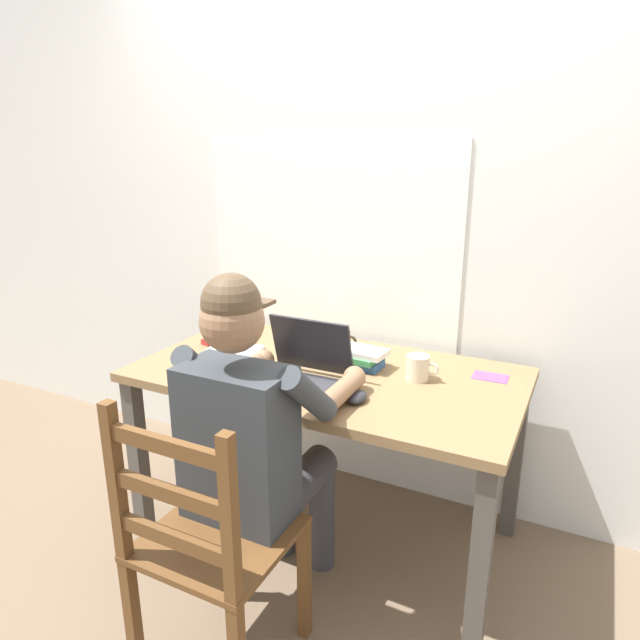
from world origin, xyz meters
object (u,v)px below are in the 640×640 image
at_px(book_stack_side, 226,340).
at_px(desk, 327,392).
at_px(book_stack_main, 360,357).
at_px(computer_mouse, 357,397).
at_px(coffee_mug_white, 418,368).
at_px(landscape_photo_print, 490,377).
at_px(laptop, 301,369).
at_px(wooden_chair, 207,546).
at_px(seated_person, 257,436).
at_px(coffee_mug_dark, 341,341).

bearing_deg(book_stack_side, desk, -7.44).
bearing_deg(book_stack_main, book_stack_side, -177.68).
height_order(desk, computer_mouse, computer_mouse).
relative_size(coffee_mug_white, landscape_photo_print, 0.95).
bearing_deg(book_stack_side, laptop, -23.98).
height_order(wooden_chair, book_stack_main, wooden_chair).
bearing_deg(landscape_photo_print, seated_person, -132.60).
height_order(desk, landscape_photo_print, landscape_photo_print).
relative_size(book_stack_side, landscape_photo_print, 1.47).
distance_m(desk, computer_mouse, 0.32).
xyz_separation_m(laptop, coffee_mug_white, (0.38, 0.22, -0.01)).
xyz_separation_m(wooden_chair, laptop, (-0.01, 0.61, 0.34)).
bearing_deg(laptop, landscape_photo_print, 30.82).
height_order(desk, wooden_chair, wooden_chair).
height_order(book_stack_side, landscape_photo_print, book_stack_side).
relative_size(laptop, landscape_photo_print, 2.54).
xyz_separation_m(desk, computer_mouse, (0.22, -0.21, 0.11)).
bearing_deg(desk, coffee_mug_white, 11.49).
height_order(seated_person, coffee_mug_white, seated_person).
height_order(wooden_chair, landscape_photo_print, wooden_chair).
xyz_separation_m(wooden_chair, landscape_photo_print, (0.61, 0.98, 0.28)).
bearing_deg(desk, landscape_photo_print, 20.43).
height_order(coffee_mug_white, book_stack_side, coffee_mug_white).
relative_size(laptop, book_stack_side, 1.72).
xyz_separation_m(laptop, coffee_mug_dark, (-0.01, 0.38, -0.01)).
bearing_deg(book_stack_side, wooden_chair, -58.19).
bearing_deg(computer_mouse, wooden_chair, -113.59).
relative_size(desk, coffee_mug_dark, 12.46).
bearing_deg(book_stack_main, laptop, -118.47).
bearing_deg(coffee_mug_dark, seated_person, -88.10).
bearing_deg(coffee_mug_dark, wooden_chair, -88.64).
bearing_deg(seated_person, coffee_mug_white, 56.12).
bearing_deg(landscape_photo_print, computer_mouse, -132.20).
distance_m(book_stack_main, landscape_photo_print, 0.50).
bearing_deg(book_stack_side, book_stack_main, 2.32).
bearing_deg(seated_person, laptop, 92.33).
xyz_separation_m(laptop, landscape_photo_print, (0.62, 0.37, -0.05)).
distance_m(desk, wooden_chair, 0.78).
height_order(seated_person, computer_mouse, seated_person).
relative_size(wooden_chair, laptop, 2.86).
bearing_deg(laptop, book_stack_main, 61.53).
height_order(computer_mouse, book_stack_side, book_stack_side).
relative_size(computer_mouse, landscape_photo_print, 0.77).
bearing_deg(landscape_photo_print, coffee_mug_dark, 177.34).
relative_size(wooden_chair, landscape_photo_print, 7.26).
relative_size(seated_person, book_stack_main, 5.79).
bearing_deg(computer_mouse, book_stack_side, 159.67).
distance_m(seated_person, coffee_mug_dark, 0.72).
distance_m(seated_person, wooden_chair, 0.36).
bearing_deg(landscape_photo_print, wooden_chair, -123.35).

